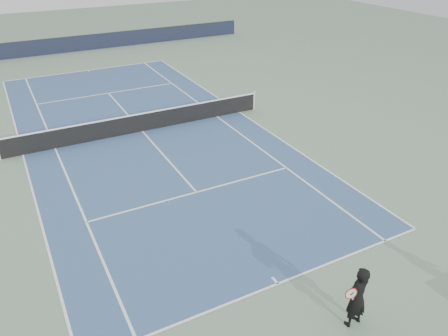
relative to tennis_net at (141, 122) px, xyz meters
name	(u,v)px	position (x,y,z in m)	size (l,w,h in m)	color
ground	(142,131)	(0.00, 0.00, -0.50)	(80.00, 80.00, 0.00)	slate
court_surface	(142,131)	(0.00, 0.00, -0.50)	(10.97, 23.77, 0.01)	#35527E
tennis_net	(141,122)	(0.00, 0.00, 0.00)	(12.90, 0.10, 1.07)	silver
windscreen_far	(70,44)	(0.00, 17.88, 0.10)	(30.00, 0.25, 1.20)	black
tennis_player	(357,297)	(0.88, -13.90, 0.39)	(0.81, 0.53, 1.79)	black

